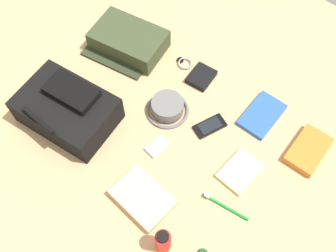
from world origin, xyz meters
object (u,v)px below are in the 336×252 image
Objects in this scene: wristwatch at (184,63)px; media_player at (157,147)px; sunscreen_spray at (163,241)px; wallet at (201,77)px; notepad at (240,171)px; backpack at (68,109)px; paperback_novel at (308,150)px; bucket_hat at (167,108)px; cell_phone at (210,126)px; travel_guidebook at (262,115)px; toiletry_pouch at (128,41)px; folded_towel at (143,198)px; toothbrush at (223,205)px.

media_player is at bearing 114.66° from wristwatch.
wallet is at bearing -62.52° from sunscreen_spray.
notepad is (-0.46, 0.25, 0.00)m from wristwatch.
sunscreen_spray is 0.69m from wallet.
sunscreen_spray is at bearing 166.95° from backpack.
paperback_novel is at bearing -107.28° from sunscreen_spray.
bucket_hat is 0.16m from media_player.
sunscreen_spray reaches higher than cell_phone.
travel_guidebook is at bearing -126.46° from cell_phone.
sunscreen_spray is 0.85× the size of notepad.
toiletry_pouch is 3.68× the size of media_player.
paperback_novel is at bearing -122.87° from folded_towel.
wristwatch is 0.65× the size of wallet.
folded_towel is at bearing 115.47° from wristwatch.
toiletry_pouch is at bearing -9.74° from cell_phone.
wallet reaches higher than media_player.
sunscreen_spray is (-0.65, 0.54, 0.02)m from toiletry_pouch.
media_player is 0.81× the size of wallet.
travel_guidebook is 1.40× the size of cell_phone.
toiletry_pouch is 0.49m from media_player.
sunscreen_spray is 0.18m from folded_towel.
wallet is (0.16, -0.16, 0.01)m from cell_phone.
sunscreen_spray is at bearing 123.81° from wristwatch.
backpack reaches higher than cell_phone.
toothbrush is (-0.66, -0.10, -0.06)m from backpack.
paperback_novel is at bearing -149.07° from backpack.
sunscreen_spray is 0.94× the size of cell_phone.
toiletry_pouch is at bearing 5.79° from wallet.
media_player is 0.21m from folded_towel.
toiletry_pouch is 0.79m from toothbrush.
sunscreen_spray is 0.69× the size of paperback_novel.
paperback_novel is 0.55m from media_player.
travel_guidebook is 2.13× the size of media_player.
sunscreen_spray is 0.38m from notepad.
backpack is 2.04× the size of paperback_novel.
media_player is 0.52× the size of toothbrush.
sunscreen_spray reaches higher than wallet.
toothbrush is at bearing 129.32° from wallet.
backpack is 2.51× the size of notepad.
paperback_novel is 0.63m from folded_towel.
toiletry_pouch is 1.96× the size of bucket_hat.
toiletry_pouch reaches higher than media_player.
bucket_hat is at bearing 157.74° from toiletry_pouch.
bucket_hat is at bearing -23.31° from toothbrush.
travel_guidebook is (0.21, -0.02, -0.01)m from paperback_novel.
sunscreen_spray is at bearing 73.27° from toothbrush.
notepad is (0.03, -0.14, 0.00)m from toothbrush.
folded_towel is at bearing 116.92° from bucket_hat.
media_player is (-0.41, 0.28, -0.04)m from toiletry_pouch.
travel_guidebook is 0.56m from folded_towel.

